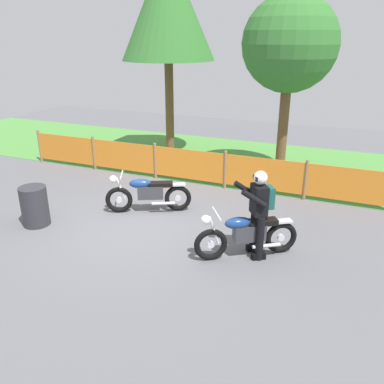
# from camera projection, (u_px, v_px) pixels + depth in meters

# --- Properties ---
(ground) EXTENTS (24.00, 24.00, 0.02)m
(ground) POSITION_uv_depth(u_px,v_px,m) (140.00, 224.00, 8.94)
(ground) COLOR #5B5B60
(grass_verge) EXTENTS (24.00, 5.24, 0.01)m
(grass_verge) POSITION_uv_depth(u_px,v_px,m) (219.00, 158.00, 13.61)
(grass_verge) COLOR #4C8C3D
(grass_verge) RESTS_ON ground
(barrier_fence) EXTENTS (10.67, 0.08, 1.05)m
(barrier_fence) POSITION_uv_depth(u_px,v_px,m) (189.00, 165.00, 11.16)
(barrier_fence) COLOR olive
(barrier_fence) RESTS_ON ground
(tree_leftmost) EXTENTS (2.98, 2.98, 6.45)m
(tree_leftmost) POSITION_uv_depth(u_px,v_px,m) (167.00, 5.00, 12.33)
(tree_leftmost) COLOR brown
(tree_leftmost) RESTS_ON ground
(tree_near_left) EXTENTS (2.54, 2.54, 4.97)m
(tree_near_left) POSITION_uv_depth(u_px,v_px,m) (290.00, 45.00, 10.52)
(tree_near_left) COLOR brown
(tree_near_left) RESTS_ON ground
(motorcycle_lead) EXTENTS (1.73, 1.22, 0.96)m
(motorcycle_lead) POSITION_uv_depth(u_px,v_px,m) (246.00, 234.00, 7.46)
(motorcycle_lead) COLOR black
(motorcycle_lead) RESTS_ON ground
(motorcycle_trailing) EXTENTS (1.85, 1.04, 0.95)m
(motorcycle_trailing) POSITION_uv_depth(u_px,v_px,m) (148.00, 193.00, 9.37)
(motorcycle_trailing) COLOR black
(motorcycle_trailing) RESTS_ON ground
(rider_lead) EXTENTS (0.79, 0.72, 1.69)m
(rider_lead) POSITION_uv_depth(u_px,v_px,m) (259.00, 209.00, 7.32)
(rider_lead) COLOR black
(rider_lead) RESTS_ON ground
(oil_drum) EXTENTS (0.58, 0.58, 0.88)m
(oil_drum) POSITION_uv_depth(u_px,v_px,m) (35.00, 206.00, 8.73)
(oil_drum) COLOR #2D2D33
(oil_drum) RESTS_ON ground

